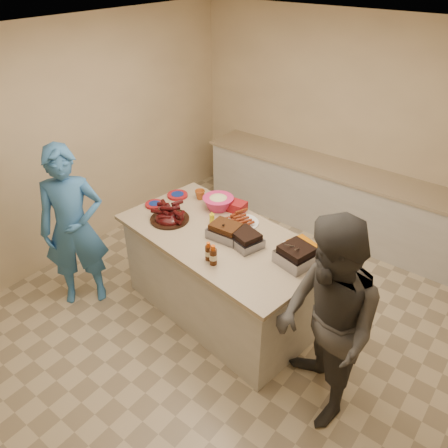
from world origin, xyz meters
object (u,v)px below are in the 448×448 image
Objects in this scene: roasting_pan at (295,263)px; plastic_cup at (200,199)px; coleslaw_bowl at (218,208)px; rib_platter at (170,220)px; bbq_bottle_b at (209,259)px; mustard_bottle at (212,223)px; guest_gray at (313,402)px; bbq_bottle_a at (213,264)px; guest_blue at (88,295)px; island at (221,310)px.

roasting_pan is 1.44m from plastic_cup.
rib_platter is at bearing -117.14° from coleslaw_bowl.
mustard_bottle is (-0.35, 0.48, 0.00)m from bbq_bottle_b.
rib_platter is 0.22× the size of guest_gray.
bbq_bottle_a reaches higher than mustard_bottle.
plastic_cup is 0.06× the size of guest_gray.
bbq_bottle_b reaches higher than mustard_bottle.
guest_blue is (-1.11, -0.84, -0.96)m from mustard_bottle.
bbq_bottle_a is at bearing -19.93° from rib_platter.
plastic_cup is at bearing -159.55° from guest_gray.
island is 0.99m from mustard_bottle.
guest_gray is at bearing -18.85° from mustard_bottle.
bbq_bottle_a is 1.84m from guest_blue.
guest_gray is (1.16, -0.04, -0.96)m from bbq_bottle_b.
rib_platter is 2.93× the size of mustard_bottle.
roasting_pan is 2.43m from guest_blue.
mustard_bottle is at bearing -155.38° from guest_gray.
bbq_bottle_a is 1.16m from plastic_cup.
bbq_bottle_b reaches higher than island.
plastic_cup is (-1.39, 0.36, -0.00)m from roasting_pan.
rib_platter is (-0.57, -0.10, 0.96)m from island.
rib_platter is 3.55× the size of plastic_cup.
island reaches higher than guest_blue.
island is at bearing -48.79° from coleslaw_bowl.
roasting_pan is 1.15m from coleslaw_bowl.
roasting_pan is 0.90× the size of coleslaw_bowl.
coleslaw_bowl is at bearing -0.75° from guest_blue.
coleslaw_bowl is 2.40× the size of mustard_bottle.
guest_gray is (0.53, -0.46, -0.96)m from roasting_pan.
rib_platter is at bearing -85.53° from plastic_cup.
bbq_bottle_b is 1.50m from guest_gray.
guest_gray is at bearing -9.14° from rib_platter.
mustard_bottle is at bearing 126.48° from bbq_bottle_b.
bbq_bottle_a is (0.55, -0.76, 0.00)m from coleslaw_bowl.
coleslaw_bowl reaches higher than bbq_bottle_a.
guest_blue is (-1.46, -0.36, -0.96)m from bbq_bottle_b.
rib_platter is 0.22× the size of guest_blue.
mustard_bottle reaches higher than plastic_cup.
mustard_bottle is 1.69m from guest_blue.
guest_blue is at bearing -146.15° from roasting_pan.
mustard_bottle is (0.13, -0.26, 0.00)m from coleslaw_bowl.
island is at bearing 112.77° from bbq_bottle_b.
island is 1.50m from guest_blue.
island is at bearing -162.54° from roasting_pan.
mustard_bottle reaches higher than guest_gray.
guest_blue is (-1.31, -0.73, 0.00)m from island.
guest_gray is at bearing -0.71° from bbq_bottle_a.
rib_platter reaches higher than plastic_cup.
coleslaw_bowl is 2.90× the size of plastic_cup.
island is at bearing 9.73° from rib_platter.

